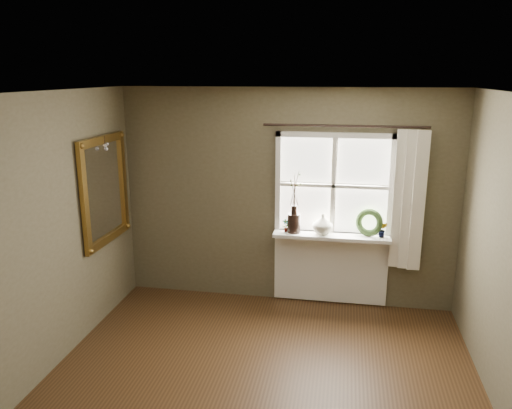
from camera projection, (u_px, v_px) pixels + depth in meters
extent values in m
plane|color=silver|center=(251.00, 95.00, 3.49)|extent=(4.50, 4.50, 0.00)
cube|color=brown|center=(287.00, 197.00, 6.01)|extent=(4.00, 0.10, 2.60)
cube|color=brown|center=(11.00, 252.00, 4.17)|extent=(0.10, 4.50, 2.60)
cube|color=white|center=(331.00, 234.00, 5.94)|extent=(1.36, 0.06, 0.06)
cube|color=white|center=(336.00, 135.00, 5.64)|extent=(1.36, 0.06, 0.06)
cube|color=white|center=(278.00, 184.00, 5.90)|extent=(0.06, 0.06, 1.24)
cube|color=white|center=(391.00, 188.00, 5.68)|extent=(0.06, 0.06, 1.24)
cube|color=white|center=(333.00, 186.00, 5.79)|extent=(1.24, 0.05, 0.04)
cube|color=white|center=(333.00, 186.00, 5.79)|extent=(0.04, 0.05, 1.12)
cube|color=white|center=(306.00, 160.00, 5.80)|extent=(0.59, 0.01, 0.53)
cube|color=white|center=(363.00, 161.00, 5.69)|extent=(0.59, 0.01, 0.53)
cube|color=white|center=(305.00, 209.00, 5.95)|extent=(0.59, 0.01, 0.53)
cube|color=white|center=(361.00, 211.00, 5.84)|extent=(0.59, 0.01, 0.53)
cube|color=white|center=(331.00, 236.00, 5.85)|extent=(1.36, 0.26, 0.04)
cube|color=white|center=(330.00, 268.00, 6.06)|extent=(1.36, 0.04, 0.88)
cylinder|color=black|center=(294.00, 223.00, 5.89)|extent=(0.20, 0.20, 0.23)
imported|color=silver|center=(323.00, 224.00, 5.83)|extent=(0.26, 0.26, 0.24)
torus|color=#314B21|center=(369.00, 225.00, 5.77)|extent=(0.35, 0.24, 0.33)
imported|color=#314B21|center=(286.00, 225.00, 5.91)|extent=(0.10, 0.09, 0.16)
imported|color=#314B21|center=(383.00, 230.00, 5.72)|extent=(0.10, 0.09, 0.18)
cube|color=#EFE5CF|center=(408.00, 201.00, 5.59)|extent=(0.36, 0.12, 1.59)
cylinder|color=black|center=(345.00, 126.00, 5.55)|extent=(1.84, 0.03, 0.03)
cube|color=white|center=(104.00, 190.00, 5.58)|extent=(0.02, 0.84, 1.03)
cube|color=olive|center=(101.00, 140.00, 5.43)|extent=(0.05, 1.01, 0.09)
cube|color=olive|center=(109.00, 238.00, 5.72)|extent=(0.05, 1.01, 0.09)
cube|color=olive|center=(84.00, 200.00, 5.14)|extent=(0.05, 0.09, 1.03)
cube|color=olive|center=(123.00, 181.00, 6.02)|extent=(0.05, 0.09, 1.03)
sphere|color=silver|center=(105.00, 146.00, 5.41)|extent=(0.04, 0.04, 0.04)
sphere|color=silver|center=(106.00, 149.00, 5.45)|extent=(0.04, 0.04, 0.04)
sphere|color=silver|center=(107.00, 144.00, 5.46)|extent=(0.04, 0.04, 0.04)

